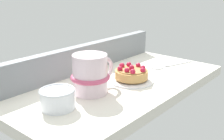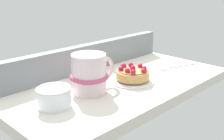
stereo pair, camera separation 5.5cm
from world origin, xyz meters
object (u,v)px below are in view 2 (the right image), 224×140
at_px(raspberry_tart, 133,74).
at_px(sugar_bowl, 54,97).
at_px(dessert_plate, 132,80).
at_px(coffee_mug, 90,74).
at_px(dessert_fork, 178,66).

bearing_deg(raspberry_tart, sugar_bowl, 175.48).
xyz_separation_m(dessert_plate, raspberry_tart, (-0.00, 0.00, 0.02)).
xyz_separation_m(coffee_mug, sugar_bowl, (-0.12, -0.01, -0.03)).
bearing_deg(coffee_mug, dessert_fork, -7.40).
height_order(dessert_plate, raspberry_tart, raspberry_tart).
bearing_deg(coffee_mug, sugar_bowl, -175.76).
xyz_separation_m(dessert_fork, sugar_bowl, (-0.47, 0.04, 0.02)).
xyz_separation_m(dessert_plate, dessert_fork, (0.22, -0.02, -0.00)).
height_order(coffee_mug, sugar_bowl, coffee_mug).
relative_size(dessert_plate, coffee_mug, 0.93).
bearing_deg(sugar_bowl, dessert_plate, -4.55).
height_order(raspberry_tart, sugar_bowl, raspberry_tart).
height_order(dessert_plate, sugar_bowl, sugar_bowl).
height_order(raspberry_tart, coffee_mug, coffee_mug).
bearing_deg(dessert_plate, dessert_fork, -4.48).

